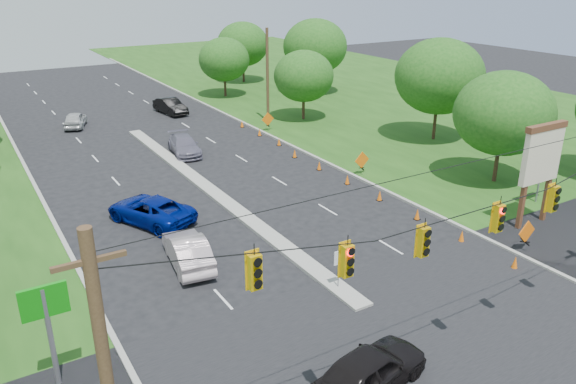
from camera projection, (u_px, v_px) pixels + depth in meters
ground at (429, 360)px, 21.67m from camera, size 160.00×160.00×0.00m
grass_right at (512, 132)px, 52.01m from camera, size 40.00×160.00×0.06m
cross_street at (429, 360)px, 21.67m from camera, size 160.00×14.00×0.02m
curb_left at (30, 178)px, 40.66m from camera, size 0.25×110.00×0.16m
curb_right at (272, 137)px, 50.38m from camera, size 0.25×110.00×0.16m
median at (209, 190)px, 38.37m from camera, size 1.00×34.00×0.18m
median_sign at (339, 262)px, 25.90m from camera, size 0.55×0.06×2.05m
signal_span at (463, 257)px, 19.02m from camera, size 25.60×0.32×9.00m
utility_pole_far_right at (268, 76)px, 53.85m from camera, size 0.28×0.28×9.00m
pylon_sign at (542, 158)px, 32.01m from camera, size 5.90×2.30×6.12m
cone_0 at (515, 263)px, 28.15m from camera, size 0.32×0.32×0.70m
cone_1 at (462, 236)px, 30.93m from camera, size 0.32×0.32×0.70m
cone_2 at (417, 214)px, 33.71m from camera, size 0.32×0.32×0.70m
cone_3 at (380, 196)px, 36.49m from camera, size 0.32×0.32×0.70m
cone_4 at (347, 179)px, 39.28m from camera, size 0.32×0.32×0.70m
cone_5 at (319, 166)px, 42.06m from camera, size 0.32×0.32×0.70m
cone_6 at (295, 153)px, 44.84m from camera, size 0.32×0.32×0.70m
cone_7 at (279, 142)px, 47.91m from camera, size 0.32×0.32×0.70m
cone_8 at (260, 132)px, 50.69m from camera, size 0.32×0.32×0.70m
cone_9 at (242, 124)px, 53.48m from camera, size 0.32×0.32×0.70m
work_sign_0 at (527, 233)px, 29.65m from camera, size 1.27×0.58×1.37m
work_sign_1 at (362, 161)px, 40.77m from camera, size 1.27×0.58×1.37m
work_sign_2 at (268, 120)px, 51.90m from camera, size 1.27×0.58×1.37m
tree_7 at (504, 113)px, 38.04m from camera, size 6.72×6.72×7.84m
tree_8 at (439, 76)px, 47.69m from camera, size 7.56×7.56×8.82m
tree_9 at (304, 76)px, 54.80m from camera, size 5.88×5.88×6.86m
tree_10 at (315, 46)px, 66.14m from camera, size 7.56×7.56×8.82m
tree_11 at (243, 44)px, 73.19m from camera, size 6.72×6.72×7.84m
tree_12 at (224, 59)px, 64.96m from camera, size 5.88×5.88×6.86m
black_sedan at (370, 370)px, 19.88m from camera, size 5.21×2.95×1.67m
white_sedan at (188, 250)px, 28.39m from camera, size 2.36×5.08×1.61m
blue_pickup at (150, 210)px, 33.20m from camera, size 4.76×6.29×1.59m
silver_car_far at (184, 145)px, 45.61m from camera, size 2.83×5.31×1.46m
silver_car_oncoming at (75, 120)px, 53.38m from camera, size 3.12×4.65×1.47m
dark_car_receding at (170, 106)px, 58.35m from camera, size 2.36×5.06×1.61m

